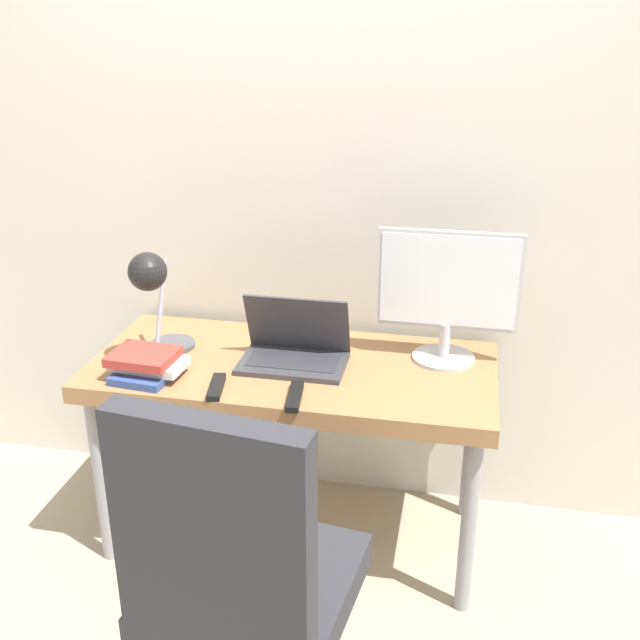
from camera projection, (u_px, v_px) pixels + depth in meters
name	position (u px, v px, depth m)	size (l,w,h in m)	color
ground_plane	(274.00, 592.00, 2.51)	(12.00, 12.00, 0.00)	tan
wall_back	(315.00, 166.00, 2.64)	(8.00, 0.05, 2.60)	beige
desk	(293.00, 382.00, 2.55)	(1.36, 0.62, 0.70)	#996B42
laptop	(294.00, 350.00, 2.51)	(0.35, 0.23, 0.23)	#38383D
monitor	(448.00, 291.00, 2.47)	(0.47, 0.21, 0.45)	#B7B7BC
desk_lamp	(152.00, 286.00, 2.44)	(0.16, 0.29, 0.39)	#4C4C51
office_chair	(239.00, 575.00, 1.73)	(0.55, 0.55, 1.07)	black
book_stack	(146.00, 364.00, 2.43)	(0.25, 0.21, 0.08)	#334C8C
tv_remote	(216.00, 387.00, 2.35)	(0.07, 0.17, 0.02)	black
media_remote	(295.00, 397.00, 2.29)	(0.06, 0.18, 0.02)	black
game_controller	(134.00, 366.00, 2.46)	(0.15, 0.10, 0.04)	black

